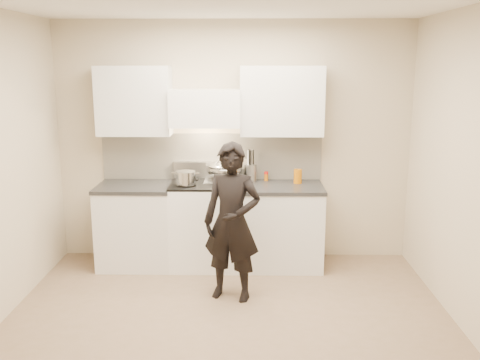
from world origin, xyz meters
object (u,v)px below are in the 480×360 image
stove (206,224)px  utensil_crock (250,171)px  wok (224,169)px  counter_right (280,225)px  person (232,222)px

stove → utensil_crock: bearing=23.3°
stove → wok: bearing=35.9°
counter_right → wok: 0.89m
stove → wok: (0.20, 0.14, 0.60)m
counter_right → person: (-0.51, -0.86, 0.30)m
counter_right → person: person is taller
utensil_crock → person: person is taller
stove → counter_right: bearing=0.0°
wok → utensil_crock: (0.29, 0.07, -0.04)m
stove → utensil_crock: utensil_crock is taller
wok → utensil_crock: size_ratio=1.40×
wok → stove: bearing=-144.1°
person → utensil_crock: bearing=96.8°
wok → utensil_crock: bearing=13.1°
counter_right → utensil_crock: 0.70m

